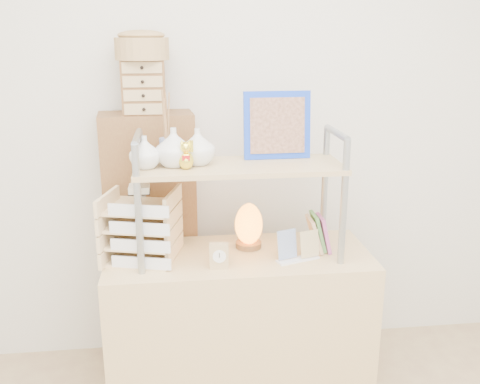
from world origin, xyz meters
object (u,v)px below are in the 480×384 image
object	(u,v)px
cabinet	(152,243)
salt_lamp	(249,225)
desk	(239,327)
letter_tray	(142,230)

from	to	relation	value
cabinet	salt_lamp	world-z (taller)	cabinet
salt_lamp	desk	bearing A→B (deg)	-124.21
desk	cabinet	bearing A→B (deg)	138.02
desk	letter_tray	bearing A→B (deg)	-179.40
cabinet	letter_tray	size ratio (longest dim) A/B	3.92
cabinet	desk	bearing A→B (deg)	-46.93
desk	letter_tray	xyz separation A→B (m)	(-0.43, -0.00, 0.51)
letter_tray	desk	bearing A→B (deg)	0.60
cabinet	letter_tray	world-z (taller)	cabinet
letter_tray	salt_lamp	world-z (taller)	letter_tray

